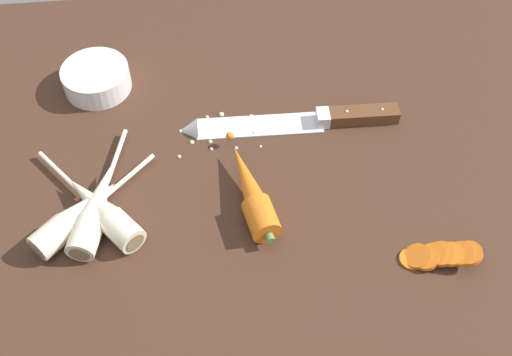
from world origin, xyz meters
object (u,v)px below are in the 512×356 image
Objects in this scene: parsnip_mid_right at (101,210)px; prep_bowl at (96,78)px; parsnip_mid_left at (77,216)px; chefs_knife at (286,122)px; whole_carrot at (252,193)px; parsnip_front at (95,209)px; carrot_slice_stack at (439,255)px.

parsnip_mid_right is 26.59cm from prep_bowl.
parsnip_mid_left is 3.32cm from parsnip_mid_right.
whole_carrot is at bearing -115.65° from chefs_knife.
parsnip_front and parsnip_mid_left have the same top height.
chefs_knife is at bearing 64.35° from whole_carrot.
parsnip_front is at bearing -178.77° from whole_carrot.
parsnip_front is at bearing 157.99° from parsnip_mid_right.
parsnip_front reaches higher than chefs_knife.
parsnip_mid_right reaches higher than chefs_knife.
prep_bowl reaches higher than carrot_slice_stack.
parsnip_mid_left is (-24.37, -1.40, -0.12)cm from whole_carrot.
parsnip_front is at bearing 165.66° from carrot_slice_stack.
whole_carrot is 21.92cm from parsnip_front.
chefs_knife is 1.81× the size of parsnip_mid_right.
parsnip_mid_left is at bearing -159.22° from parsnip_front.
chefs_knife is 15.81cm from whole_carrot.
whole_carrot is 26.79cm from carrot_slice_stack.
chefs_knife is 3.29× the size of carrot_slice_stack.
chefs_knife is 32.17cm from prep_bowl.
parsnip_mid_right is (0.82, -0.33, -0.00)cm from parsnip_front.
parsnip_front is 47.25cm from carrot_slice_stack.
carrot_slice_stack is (44.95, -11.37, -0.76)cm from parsnip_mid_right.
whole_carrot reaches higher than carrot_slice_stack.
whole_carrot reaches higher than chefs_knife.
chefs_knife is 31.72cm from parsnip_mid_right.
chefs_knife is at bearing 28.24° from parsnip_mid_right.
parsnip_mid_left is at bearing -153.43° from chefs_knife.
chefs_knife is 2.03× the size of parsnip_mid_left.
carrot_slice_stack is (17.04, -26.37, 0.57)cm from chefs_knife.
whole_carrot is at bearing -47.95° from prep_bowl.
parsnip_front is 2.06× the size of prep_bowl.
parsnip_mid_left is 27.14cm from prep_bowl.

